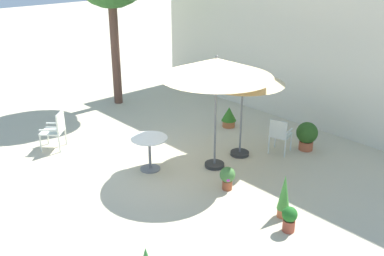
# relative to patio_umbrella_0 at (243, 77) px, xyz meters

# --- Properties ---
(ground_plane) EXTENTS (60.00, 60.00, 0.00)m
(ground_plane) POSITION_rel_patio_umbrella_0_xyz_m (-0.50, -1.46, -1.91)
(ground_plane) COLOR beige
(villa_facade) EXTENTS (10.54, 0.30, 4.85)m
(villa_facade) POSITION_rel_patio_umbrella_0_xyz_m (-0.50, 2.88, 0.52)
(villa_facade) COLOR silver
(villa_facade) RESTS_ON ground
(patio_umbrella_0) EXTENTS (1.89, 1.89, 2.17)m
(patio_umbrella_0) POSITION_rel_patio_umbrella_0_xyz_m (0.00, 0.00, 0.00)
(patio_umbrella_0) COLOR #2D2D2D
(patio_umbrella_0) RESTS_ON ground
(patio_umbrella_1) EXTENTS (2.40, 2.40, 2.54)m
(patio_umbrella_1) POSITION_rel_patio_umbrella_0_xyz_m (0.03, -0.87, 0.36)
(patio_umbrella_1) COLOR #2D2D2D
(patio_umbrella_1) RESTS_ON ground
(cafe_table_0) EXTENTS (0.80, 0.80, 0.76)m
(cafe_table_0) POSITION_rel_patio_umbrella_0_xyz_m (-0.83, -2.02, -1.37)
(cafe_table_0) COLOR white
(cafe_table_0) RESTS_ON ground
(patio_chair_0) EXTENTS (0.70, 0.70, 0.93)m
(patio_chair_0) POSITION_rel_patio_umbrella_0_xyz_m (-3.25, -3.02, -1.38)
(patio_chair_0) COLOR silver
(patio_chair_0) RESTS_ON ground
(patio_chair_1) EXTENTS (0.56, 0.58, 0.87)m
(patio_chair_1) POSITION_rel_patio_umbrella_0_xyz_m (0.55, 0.76, -1.40)
(patio_chair_1) COLOR silver
(patio_chair_1) RESTS_ON ground
(potted_plant_0) EXTENTS (0.23, 0.23, 0.86)m
(potted_plant_0) POSITION_rel_patio_umbrella_0_xyz_m (2.30, -1.37, -1.47)
(potted_plant_0) COLOR #CD6A41
(potted_plant_0) RESTS_ON ground
(potted_plant_1) EXTENTS (0.41, 0.41, 0.56)m
(potted_plant_1) POSITION_rel_patio_umbrella_0_xyz_m (-1.42, 1.11, -1.61)
(potted_plant_1) COLOR #B76539
(potted_plant_1) RESTS_ON ground
(potted_plant_2) EXTENTS (0.52, 0.52, 0.70)m
(potted_plant_2) POSITION_rel_patio_umbrella_0_xyz_m (0.87, 1.42, -1.52)
(potted_plant_2) COLOR #B55839
(potted_plant_2) RESTS_ON ground
(potted_plant_4) EXTENTS (0.27, 0.27, 0.47)m
(potted_plant_4) POSITION_rel_patio_umbrella_0_xyz_m (2.65, -1.65, -1.65)
(potted_plant_4) COLOR #9C4633
(potted_plant_4) RESTS_ON ground
(potted_plant_5) EXTENTS (0.32, 0.32, 0.49)m
(potted_plant_5) POSITION_rel_patio_umbrella_0_xyz_m (0.92, -1.39, -1.63)
(potted_plant_5) COLOR #A34F31
(potted_plant_5) RESTS_ON ground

